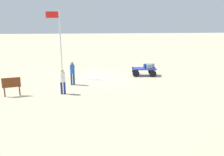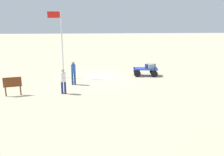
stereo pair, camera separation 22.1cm
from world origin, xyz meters
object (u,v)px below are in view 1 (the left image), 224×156
object	(u,v)px
suitcase_dark	(148,66)
worker_lead	(72,72)
signboard	(11,84)
flagpole	(59,39)
suitcase_grey	(150,66)
suitcase_navy	(151,66)
worker_trailing	(63,80)
suitcase_olive	(149,66)
luggage_cart	(144,70)

from	to	relation	value
suitcase_dark	worker_lead	size ratio (longest dim) A/B	0.38
signboard	flagpole	bearing A→B (deg)	-119.44
suitcase_grey	signboard	xyz separation A→B (m)	(10.02, 4.74, -0.05)
suitcase_navy	worker_trailing	world-z (taller)	worker_trailing
suitcase_olive	suitcase_dark	bearing A→B (deg)	-62.56
suitcase_grey	worker_trailing	distance (m)	8.29
worker_trailing	flagpole	size ratio (longest dim) A/B	0.31
suitcase_olive	suitcase_navy	bearing A→B (deg)	-119.21
suitcase_navy	flagpole	xyz separation A→B (m)	(7.56, 0.37, 2.38)
suitcase_navy	worker_lead	world-z (taller)	worker_lead
luggage_cart	suitcase_dark	bearing A→B (deg)	173.23
luggage_cart	worker_trailing	distance (m)	7.73
suitcase_dark	luggage_cart	bearing A→B (deg)	-6.77
suitcase_dark	worker_trailing	size ratio (longest dim) A/B	0.39
suitcase_grey	suitcase_olive	distance (m)	0.42
worker_lead	luggage_cart	bearing A→B (deg)	-158.32
worker_lead	flagpole	size ratio (longest dim) A/B	0.32
flagpole	signboard	bearing A→B (deg)	60.56
luggage_cart	suitcase_navy	world-z (taller)	suitcase_navy
luggage_cart	suitcase_navy	xyz separation A→B (m)	(-0.63, -0.20, 0.32)
luggage_cart	suitcase_grey	world-z (taller)	suitcase_grey
suitcase_dark	suitcase_olive	distance (m)	0.20
suitcase_grey	suitcase_navy	world-z (taller)	suitcase_grey
luggage_cart	suitcase_olive	world-z (taller)	suitcase_olive
suitcase_dark	suitcase_grey	xyz separation A→B (m)	(-0.28, -0.19, 0.00)
worker_lead	signboard	bearing A→B (deg)	32.30
suitcase_grey	flagpole	xyz separation A→B (m)	(7.52, 0.32, 2.33)
luggage_cart	suitcase_olive	xyz separation A→B (m)	(-0.40, 0.22, 0.38)
suitcase_grey	worker_lead	distance (m)	6.88
luggage_cart	worker_lead	bearing A→B (deg)	21.68
suitcase_dark	signboard	xyz separation A→B (m)	(9.73, 4.55, -0.05)
suitcase_dark	flagpole	size ratio (longest dim) A/B	0.12
luggage_cart	suitcase_dark	world-z (taller)	suitcase_dark
flagpole	suitcase_dark	bearing A→B (deg)	-178.94
worker_lead	suitcase_olive	bearing A→B (deg)	-161.38
suitcase_olive	flagpole	xyz separation A→B (m)	(7.33, -0.05, 2.32)
suitcase_grey	worker_lead	xyz separation A→B (m)	(6.42, 2.47, 0.16)
suitcase_navy	worker_lead	xyz separation A→B (m)	(6.46, 2.51, 0.22)
suitcase_dark	worker_lead	world-z (taller)	worker_lead
worker_lead	suitcase_navy	bearing A→B (deg)	-158.75
worker_lead	suitcase_grey	bearing A→B (deg)	-158.96
flagpole	signboard	world-z (taller)	flagpole
luggage_cart	worker_lead	world-z (taller)	worker_lead
suitcase_navy	worker_lead	bearing A→B (deg)	21.25
suitcase_navy	suitcase_olive	bearing A→B (deg)	60.79
suitcase_dark	signboard	distance (m)	10.74
luggage_cart	suitcase_dark	distance (m)	0.48
suitcase_navy	suitcase_olive	distance (m)	0.48
suitcase_grey	suitcase_navy	size ratio (longest dim) A/B	1.17
signboard	luggage_cart	bearing A→B (deg)	-154.02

